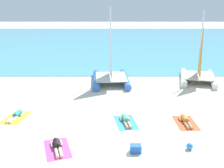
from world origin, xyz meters
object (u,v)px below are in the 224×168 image
Objects in this scene: sailboat_blue at (111,73)px; sunbather_rightmost at (185,120)px; beach_ball at (189,146)px; towel_center_right at (125,122)px; cooler_box at (135,149)px; sunbather_leftmost at (16,115)px; towel_rightmost at (185,123)px; towel_center_left at (57,149)px; sunbather_center_right at (125,120)px; sunbather_center_left at (57,146)px; sailboat_white at (198,72)px; towel_leftmost at (16,117)px.

sunbather_rightmost is (4.16, -7.30, -0.75)m from sailboat_blue.
towel_center_right is at bearing 134.77° from beach_ball.
sunbather_leftmost is at bearing 150.37° from cooler_box.
beach_ball is (-0.54, -2.81, 0.02)m from sunbather_rightmost.
towel_rightmost is 0.14m from sunbather_rightmost.
towel_center_left is 7.10m from towel_rightmost.
sunbather_rightmost is (3.31, -0.05, 0.00)m from sunbather_center_right.
towel_rightmost is at bearing -90.00° from sunbather_rightmost.
sunbather_center_left and sunbather_center_right have the same top height.
sunbather_leftmost is 4.62m from towel_center_left.
sailboat_white is 8.43m from towel_rightmost.
towel_rightmost is at bearing -4.21° from towel_leftmost.
cooler_box is at bearing -86.70° from sailboat_blue.
sunbather_rightmost is (6.59, 2.71, 0.00)m from sunbather_center_left.
sunbather_leftmost is 7.59m from cooler_box.
sailboat_blue is 3.12× the size of towel_center_right.
sailboat_blue is 8.66m from towel_leftmost.
towel_rightmost is 2.79m from beach_ball.
beach_ball is at bearing 5.57° from cooler_box.
cooler_box is at bearing -29.15° from towel_leftmost.
beach_ball is (9.09, -3.45, 0.15)m from towel_leftmost.
beach_ball is (-3.58, -10.56, -0.69)m from sailboat_white.
sailboat_white is 10.01m from sunbather_center_right.
sailboat_white is 3.63× the size of sunbather_rightmost.
towel_center_right is 0.14m from sunbather_center_right.
cooler_box is (6.61, -3.69, 0.17)m from towel_leftmost.
sailboat_blue is at bearing 96.68° from towel_center_right.
towel_center_right is at bearing -116.02° from sailboat_white.
beach_ball is at bearing -95.51° from sailboat_white.
towel_leftmost is at bearing 150.85° from cooler_box.
sailboat_white is 14.55m from towel_leftmost.
towel_center_left is 1.24× the size of sunbather_center_left.
sailboat_white reaches higher than sunbather_center_right.
sunbather_leftmost reaches higher than towel_center_left.
sailboat_white is at bearing 66.47° from sunbather_rightmost.
sailboat_blue reaches higher than towel_center_left.
sailboat_white is (7.20, 0.46, -0.04)m from sailboat_blue.
sunbather_center_left is at bearing -149.66° from sunbather_center_right.
sunbather_center_right is at bearing -116.31° from sailboat_white.
sunbather_center_right is 5.04× the size of beach_ball.
towel_rightmost is 4.24m from cooler_box.
sunbather_rightmost is at bearing -98.22° from sailboat_white.
towel_leftmost is 7.57m from cooler_box.
cooler_box is at bearing -106.06° from sailboat_white.
sailboat_blue is at bearing 119.46° from towel_rightmost.
towel_rightmost is (6.59, 2.64, -0.13)m from sunbather_center_left.
sunbather_center_left is at bearing -159.77° from sunbather_rightmost.
sailboat_blue is 8.59m from sunbather_leftmost.
sailboat_blue is at bearing 50.61° from towel_leftmost.
towel_center_left is (3.05, -3.48, -0.13)m from sunbather_leftmost.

